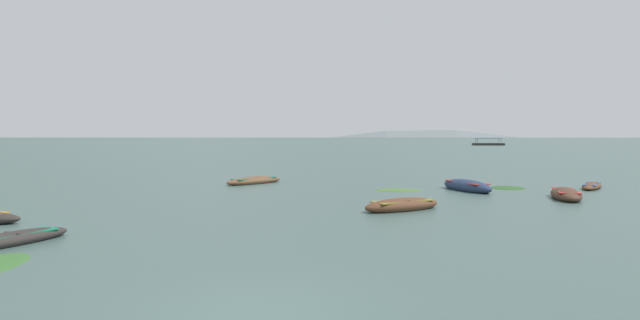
{
  "coord_description": "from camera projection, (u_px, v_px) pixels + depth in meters",
  "views": [
    {
      "loc": [
        2.04,
        -8.47,
        3.09
      ],
      "look_at": [
        -2.99,
        35.82,
        0.97
      ],
      "focal_mm": 28.35,
      "sensor_mm": 36.0,
      "label": 1
    }
  ],
  "objects": [
    {
      "name": "rowboat_4",
      "position": [
        566.0,
        194.0,
        24.89
      ],
      "size": [
        2.04,
        4.11,
        0.66
      ],
      "color": "#4C3323",
      "rests_on": "ground"
    },
    {
      "name": "rowboat_0",
      "position": [
        254.0,
        181.0,
        32.8
      ],
      "size": [
        3.53,
        4.38,
        0.57
      ],
      "color": "brown",
      "rests_on": "ground"
    },
    {
      "name": "ferry_0",
      "position": [
        488.0,
        144.0,
        167.3
      ],
      "size": [
        10.0,
        4.02,
        2.54
      ],
      "color": "#2D2826",
      "rests_on": "ground"
    },
    {
      "name": "rowboat_3",
      "position": [
        467.0,
        186.0,
        28.56
      ],
      "size": [
        2.92,
        4.38,
        0.78
      ],
      "color": "navy",
      "rests_on": "ground"
    },
    {
      "name": "rowboat_2",
      "position": [
        12.0,
        239.0,
        14.38
      ],
      "size": [
        2.06,
        3.51,
        0.46
      ],
      "color": "#2D2826",
      "rests_on": "ground"
    },
    {
      "name": "ground_plane",
      "position": [
        377.0,
        137.0,
        1497.53
      ],
      "size": [
        6000.0,
        6000.0,
        0.0
      ],
      "primitive_type": "plane",
      "color": "#425B56"
    },
    {
      "name": "rowboat_1",
      "position": [
        592.0,
        186.0,
        29.82
      ],
      "size": [
        2.66,
        3.84,
        0.44
      ],
      "color": "brown",
      "rests_on": "ground"
    },
    {
      "name": "mountain_2",
      "position": [
        383.0,
        76.0,
        1684.45
      ],
      "size": [
        1444.67,
        1444.67,
        407.17
      ],
      "primitive_type": "cone",
      "color": "slate",
      "rests_on": "ground"
    },
    {
      "name": "rowboat_6",
      "position": [
        402.0,
        205.0,
        21.09
      ],
      "size": [
        3.76,
        3.29,
        0.63
      ],
      "color": "brown",
      "rests_on": "ground"
    },
    {
      "name": "weed_patch_4",
      "position": [
        399.0,
        190.0,
        28.64
      ],
      "size": [
        2.76,
        1.91,
        0.14
      ],
      "primitive_type": "ellipsoid",
      "rotation": [
        0.0,
        0.0,
        1.52
      ],
      "color": "#477033",
      "rests_on": "ground"
    },
    {
      "name": "weed_patch_1",
      "position": [
        507.0,
        188.0,
        29.97
      ],
      "size": [
        2.53,
        2.76,
        0.14
      ],
      "primitive_type": "ellipsoid",
      "rotation": [
        0.0,
        0.0,
        2.91
      ],
      "color": "#2D5628",
      "rests_on": "ground"
    },
    {
      "name": "mountain_1",
      "position": [
        129.0,
        97.0,
        2005.93
      ],
      "size": [
        895.34,
        895.34,
        315.2
      ],
      "primitive_type": "cone",
      "color": "slate",
      "rests_on": "ground"
    }
  ]
}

